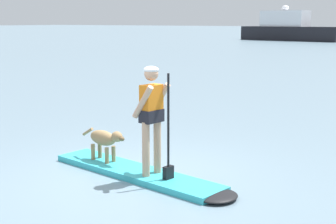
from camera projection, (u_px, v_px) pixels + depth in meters
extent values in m
plane|color=slate|center=(135.00, 175.00, 8.10)|extent=(400.00, 400.00, 0.00)
cube|color=#33B2BF|center=(135.00, 172.00, 8.10)|extent=(3.38, 1.19, 0.10)
ellipsoid|color=black|center=(217.00, 196.00, 7.01)|extent=(0.66, 0.71, 0.10)
cylinder|color=tan|center=(157.00, 146.00, 7.86)|extent=(0.12, 0.12, 0.86)
cylinder|color=tan|center=(146.00, 149.00, 7.67)|extent=(0.12, 0.12, 0.86)
cube|color=black|center=(151.00, 116.00, 7.67)|extent=(0.28, 0.39, 0.20)
cube|color=orange|center=(151.00, 103.00, 7.63)|extent=(0.25, 0.37, 0.57)
sphere|color=tan|center=(151.00, 74.00, 7.55)|extent=(0.22, 0.22, 0.22)
ellipsoid|color=white|center=(151.00, 70.00, 7.54)|extent=(0.23, 0.23, 0.11)
cylinder|color=tan|center=(160.00, 99.00, 7.76)|extent=(0.43, 0.16, 0.54)
cylinder|color=tan|center=(143.00, 102.00, 7.49)|extent=(0.43, 0.16, 0.54)
cylinder|color=black|center=(168.00, 127.00, 7.46)|extent=(0.04, 0.04, 1.63)
cube|color=black|center=(168.00, 172.00, 7.59)|extent=(0.11, 0.19, 0.20)
ellipsoid|color=#997A51|center=(103.00, 138.00, 8.53)|extent=(0.63, 0.32, 0.26)
ellipsoid|color=#997A51|center=(117.00, 137.00, 8.28)|extent=(0.24, 0.19, 0.18)
ellipsoid|color=brown|center=(122.00, 139.00, 8.21)|extent=(0.13, 0.10, 0.08)
cylinder|color=#997A51|center=(88.00, 132.00, 8.78)|extent=(0.27, 0.09, 0.18)
cylinder|color=#997A51|center=(114.00, 154.00, 8.52)|extent=(0.07, 0.07, 0.28)
cylinder|color=#997A51|center=(107.00, 156.00, 8.40)|extent=(0.07, 0.07, 0.28)
cylinder|color=#997A51|center=(100.00, 150.00, 8.75)|extent=(0.07, 0.07, 0.28)
cylinder|color=#997A51|center=(93.00, 152.00, 8.64)|extent=(0.07, 0.07, 0.28)
cube|color=black|center=(292.00, 34.00, 61.95)|extent=(13.31, 5.52, 1.74)
cube|color=silver|center=(285.00, 19.00, 62.12)|extent=(6.16, 3.48, 1.97)
ellipsoid|color=white|center=(285.00, 8.00, 61.88)|extent=(0.90, 0.90, 0.60)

